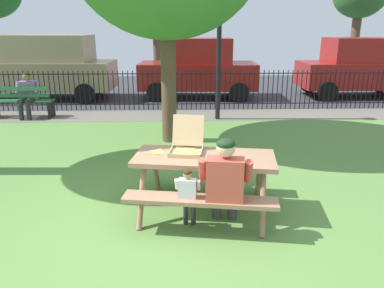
# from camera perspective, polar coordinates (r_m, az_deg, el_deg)

# --- Properties ---
(ground) EXTENTS (28.00, 10.82, 0.02)m
(ground) POSITION_cam_1_polar(r_m,az_deg,el_deg) (5.85, -3.19, -6.27)
(ground) COLOR #5F8C42
(cobblestone_walkway) EXTENTS (28.00, 1.40, 0.01)m
(cobblestone_walkway) POSITION_cam_1_polar(r_m,az_deg,el_deg) (10.33, -2.69, 4.43)
(cobblestone_walkway) COLOR slate
(street_asphalt) EXTENTS (28.00, 7.80, 0.01)m
(street_asphalt) POSITION_cam_1_polar(r_m,az_deg,el_deg) (14.84, -2.50, 8.50)
(street_asphalt) COLOR #38383D
(picnic_table_foreground) EXTENTS (2.00, 1.73, 0.79)m
(picnic_table_foreground) POSITION_cam_1_polar(r_m,az_deg,el_deg) (4.83, 1.88, -3.78)
(picnic_table_foreground) COLOR #A17659
(picnic_table_foreground) RESTS_ON ground
(pizza_box_open) EXTENTS (0.49, 0.56, 0.45)m
(pizza_box_open) POSITION_cam_1_polar(r_m,az_deg,el_deg) (4.89, -0.81, -0.23)
(pizza_box_open) COLOR tan
(pizza_box_open) RESTS_ON picnic_table_foreground
(pizza_slice_on_table) EXTENTS (0.22, 0.28, 0.02)m
(pizza_slice_on_table) POSITION_cam_1_polar(r_m,az_deg,el_deg) (4.92, -5.57, -1.20)
(pizza_slice_on_table) COLOR #F3D566
(pizza_slice_on_table) RESTS_ON picnic_table_foreground
(adult_at_table) EXTENTS (0.63, 0.63, 1.19)m
(adult_at_table) POSITION_cam_1_polar(r_m,az_deg,el_deg) (4.33, 5.09, -5.60)
(adult_at_table) COLOR #404040
(adult_at_table) RESTS_ON ground
(child_at_table) EXTENTS (0.31, 0.31, 0.81)m
(child_at_table) POSITION_cam_1_polar(r_m,az_deg,el_deg) (4.39, -0.61, -7.47)
(child_at_table) COLOR #2A2A2A
(child_at_table) RESTS_ON ground
(iron_fence_streetside) EXTENTS (23.82, 0.03, 1.14)m
(iron_fence_streetside) POSITION_cam_1_polar(r_m,az_deg,el_deg) (10.90, -2.70, 8.27)
(iron_fence_streetside) COLOR black
(iron_fence_streetside) RESTS_ON ground
(park_bench_left) EXTENTS (1.61, 0.49, 0.85)m
(park_bench_left) POSITION_cam_1_polar(r_m,az_deg,el_deg) (10.95, -24.67, 5.84)
(park_bench_left) COLOR #265E36
(park_bench_left) RESTS_ON ground
(person_on_park_bench) EXTENTS (0.61, 0.59, 1.19)m
(person_on_park_bench) POSITION_cam_1_polar(r_m,az_deg,el_deg) (10.86, -23.95, 7.15)
(person_on_park_bench) COLOR #262626
(person_on_park_bench) RESTS_ON ground
(lamp_post_walkway) EXTENTS (0.28, 0.28, 4.51)m
(lamp_post_walkway) POSITION_cam_1_polar(r_m,az_deg,el_deg) (9.63, 4.27, 19.76)
(lamp_post_walkway) COLOR black
(lamp_post_walkway) RESTS_ON ground
(parked_car_left) EXTENTS (4.65, 2.06, 2.08)m
(parked_car_left) POSITION_cam_1_polar(r_m,az_deg,el_deg) (13.53, -21.87, 11.09)
(parked_car_left) COLOR #998661
(parked_car_left) RESTS_ON ground
(parked_car_center) EXTENTS (3.98, 1.99, 1.98)m
(parked_car_center) POSITION_cam_1_polar(r_m,az_deg,el_deg) (12.78, 0.92, 11.62)
(parked_car_center) COLOR maroon
(parked_car_center) RESTS_ON ground
(parked_car_right) EXTENTS (3.91, 1.84, 1.98)m
(parked_car_right) POSITION_cam_1_polar(r_m,az_deg,el_deg) (14.16, 24.18, 10.71)
(parked_car_right) COLOR maroon
(parked_car_right) RESTS_ON ground
(far_tree_midleft) EXTENTS (3.38, 3.38, 5.13)m
(far_tree_midleft) POSITION_cam_1_polar(r_m,az_deg,el_deg) (19.85, -5.61, 21.16)
(far_tree_midleft) COLOR brown
(far_tree_midleft) RESTS_ON ground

